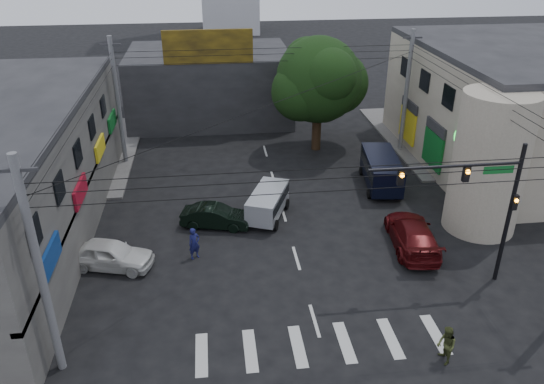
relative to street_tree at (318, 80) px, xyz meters
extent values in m
plane|color=black|center=(-4.00, -17.00, -5.47)|extent=(160.00, 160.00, 0.00)
cube|color=#514F4C|center=(-22.00, 1.00, -5.40)|extent=(16.00, 16.00, 0.15)
cube|color=#514F4C|center=(14.00, 1.00, -5.40)|extent=(16.00, 16.00, 0.15)
cube|color=gray|center=(14.00, -4.00, -1.47)|extent=(14.00, 18.00, 8.00)
cylinder|color=gray|center=(7.00, -13.00, -1.47)|extent=(4.00, 4.00, 8.00)
cube|color=#232326|center=(-8.00, 9.00, -2.47)|extent=(14.00, 10.00, 6.00)
cube|color=olive|center=(-8.00, 4.10, 1.83)|extent=(7.00, 0.30, 2.60)
cylinder|color=black|center=(0.00, 0.00, -3.27)|extent=(0.70, 0.70, 4.40)
sphere|color=black|center=(0.00, 0.00, 0.03)|extent=(6.40, 6.40, 6.40)
cylinder|color=black|center=(5.50, -18.00, -1.87)|extent=(0.20, 0.20, 7.20)
cylinder|color=black|center=(2.00, -18.00, 0.83)|extent=(7.00, 0.14, 0.14)
cube|color=black|center=(3.00, -18.00, 0.43)|extent=(0.28, 0.22, 0.75)
cube|color=black|center=(0.00, -18.00, 0.43)|extent=(0.28, 0.22, 0.75)
sphere|color=orange|center=(3.00, -18.14, 0.58)|extent=(0.20, 0.20, 0.20)
sphere|color=orange|center=(0.00, -18.14, 0.58)|extent=(0.20, 0.20, 0.20)
cube|color=#0D6021|center=(4.50, -18.00, 0.53)|extent=(1.40, 0.06, 0.35)
cylinder|color=#59595B|center=(-14.50, -21.50, -0.87)|extent=(0.32, 0.32, 9.20)
cylinder|color=#59595B|center=(-14.50, -1.00, -0.87)|extent=(0.32, 0.32, 9.20)
cylinder|color=#59595B|center=(6.50, -1.00, -0.87)|extent=(0.32, 0.32, 9.20)
imported|color=black|center=(-8.12, -11.15, -4.82)|extent=(3.21, 4.62, 1.31)
imported|color=silver|center=(-13.57, -14.62, -4.72)|extent=(4.04, 5.31, 1.50)
imported|color=#470A0C|center=(2.41, -14.62, -4.68)|extent=(3.42, 5.93, 1.58)
imported|color=#15174C|center=(-9.31, -14.30, -4.59)|extent=(1.00, 0.97, 1.76)
imported|color=#383F1D|center=(0.68, -23.06, -4.62)|extent=(0.85, 0.67, 1.70)
camera|label=1|loc=(-8.11, -38.10, 10.23)|focal=35.00mm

